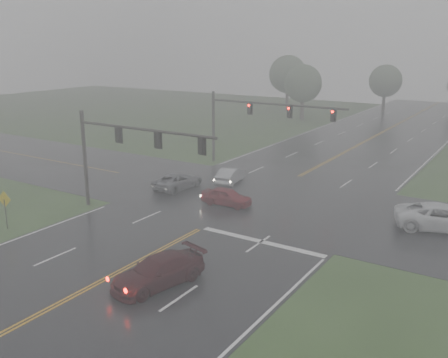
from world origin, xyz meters
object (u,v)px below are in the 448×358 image
Objects in this scene: sedan_silver at (231,183)px; signal_gantry_far at (252,115)px; sedan_maroon at (159,285)px; car_grey at (178,189)px; signal_gantry_near at (119,145)px; sedan_red at (227,205)px; pickup_white at (441,229)px.

sedan_silver is 8.21m from signal_gantry_far.
sedan_maroon is 0.36× the size of signal_gantry_far.
signal_gantry_near is at bearing 97.22° from car_grey.
sedan_maroon is at bearing 127.88° from car_grey.
sedan_red is 15.14m from pickup_white.
signal_gantry_far is at bearing 87.08° from signal_gantry_near.
signal_gantry_far is (-4.50, 11.72, 5.11)m from sedan_red.
signal_gantry_near reaches higher than car_grey.
signal_gantry_near is 0.84× the size of signal_gantry_far.
sedan_red is (-3.97, 12.81, 0.00)m from sedan_maroon.
sedan_red is at bearing 168.64° from car_grey.
sedan_red is 6.24m from sedan_silver.
sedan_silver is (-3.02, 5.46, 0.00)m from sedan_red.
pickup_white reaches higher than car_grey.
sedan_maroon is 0.43× the size of signal_gantry_near.
sedan_maroon is at bearing -37.71° from signal_gantry_near.
signal_gantry_near is 17.32m from signal_gantry_far.
signal_gantry_near reaches higher than signal_gantry_far.
sedan_silver is 0.68× the size of pickup_white.
sedan_maroon is 1.31× the size of sedan_red.
signal_gantry_far is (-19.26, 8.35, 5.11)m from pickup_white.
sedan_red is 0.28× the size of signal_gantry_far.
sedan_silver is 12.36m from signal_gantry_near.
car_grey is 11.45m from signal_gantry_far.
sedan_maroon is at bearing 126.86° from pickup_white.
pickup_white is at bearing 23.95° from signal_gantry_near.
pickup_white is at bearing -171.43° from car_grey.
car_grey is at bearing 75.59° from pickup_white.
car_grey is at bearing 93.69° from signal_gantry_near.
sedan_red is 0.65× the size of pickup_white.
pickup_white is at bearing 70.71° from sedan_maroon.
sedan_maroon reaches higher than sedan_red.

